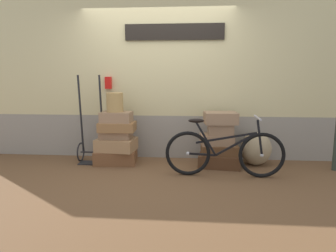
{
  "coord_description": "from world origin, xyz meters",
  "views": [
    {
      "loc": [
        0.61,
        -4.39,
        1.41
      ],
      "look_at": [
        0.21,
        0.24,
        0.64
      ],
      "focal_mm": 32.72,
      "sensor_mm": 36.0,
      "label": 1
    }
  ],
  "objects_px": {
    "suitcase_2": "(116,134)",
    "wicker_basket": "(115,102)",
    "suitcase_5": "(219,160)",
    "suitcase_9": "(221,118)",
    "luggage_trolley": "(92,143)",
    "suitcase_8": "(220,129)",
    "suitcase_3": "(117,127)",
    "suitcase_7": "(217,139)",
    "suitcase_1": "(116,144)",
    "suitcase_6": "(219,149)",
    "bicycle": "(224,153)",
    "suitcase_0": "(116,157)",
    "burlap_sack": "(256,149)",
    "suitcase_4": "(116,117)"
  },
  "relations": [
    {
      "from": "suitcase_2",
      "to": "wicker_basket",
      "type": "distance_m",
      "value": 0.52
    },
    {
      "from": "suitcase_5",
      "to": "suitcase_9",
      "type": "distance_m",
      "value": 0.67
    },
    {
      "from": "suitcase_5",
      "to": "luggage_trolley",
      "type": "xyz_separation_m",
      "value": [
        -2.07,
        0.06,
        0.22
      ]
    },
    {
      "from": "suitcase_8",
      "to": "luggage_trolley",
      "type": "height_order",
      "value": "luggage_trolley"
    },
    {
      "from": "suitcase_3",
      "to": "suitcase_7",
      "type": "xyz_separation_m",
      "value": [
        1.58,
        0.02,
        -0.18
      ]
    },
    {
      "from": "suitcase_1",
      "to": "suitcase_7",
      "type": "distance_m",
      "value": 1.6
    },
    {
      "from": "wicker_basket",
      "to": "suitcase_5",
      "type": "bearing_deg",
      "value": -0.79
    },
    {
      "from": "suitcase_1",
      "to": "suitcase_7",
      "type": "xyz_separation_m",
      "value": [
        1.6,
        0.03,
        0.11
      ]
    },
    {
      "from": "suitcase_7",
      "to": "suitcase_9",
      "type": "distance_m",
      "value": 0.34
    },
    {
      "from": "suitcase_8",
      "to": "suitcase_9",
      "type": "distance_m",
      "value": 0.18
    },
    {
      "from": "suitcase_3",
      "to": "suitcase_6",
      "type": "relative_size",
      "value": 1.03
    },
    {
      "from": "suitcase_6",
      "to": "wicker_basket",
      "type": "distance_m",
      "value": 1.8
    },
    {
      "from": "suitcase_9",
      "to": "wicker_basket",
      "type": "height_order",
      "value": "wicker_basket"
    },
    {
      "from": "suitcase_3",
      "to": "bicycle",
      "type": "distance_m",
      "value": 1.74
    },
    {
      "from": "suitcase_8",
      "to": "luggage_trolley",
      "type": "bearing_deg",
      "value": 175.22
    },
    {
      "from": "suitcase_0",
      "to": "wicker_basket",
      "type": "xyz_separation_m",
      "value": [
        0.0,
        0.01,
        0.88
      ]
    },
    {
      "from": "suitcase_2",
      "to": "suitcase_0",
      "type": "bearing_deg",
      "value": -90.35
    },
    {
      "from": "suitcase_3",
      "to": "bicycle",
      "type": "xyz_separation_m",
      "value": [
        1.64,
        -0.5,
        -0.26
      ]
    },
    {
      "from": "suitcase_1",
      "to": "burlap_sack",
      "type": "relative_size",
      "value": 1.13
    },
    {
      "from": "suitcase_5",
      "to": "suitcase_8",
      "type": "relative_size",
      "value": 1.67
    },
    {
      "from": "suitcase_2",
      "to": "luggage_trolley",
      "type": "relative_size",
      "value": 0.35
    },
    {
      "from": "suitcase_7",
      "to": "suitcase_6",
      "type": "bearing_deg",
      "value": -20.4
    },
    {
      "from": "suitcase_1",
      "to": "luggage_trolley",
      "type": "xyz_separation_m",
      "value": [
        -0.42,
        0.06,
        -0.0
      ]
    },
    {
      "from": "wicker_basket",
      "to": "suitcase_0",
      "type": "bearing_deg",
      "value": -108.28
    },
    {
      "from": "suitcase_5",
      "to": "suitcase_3",
      "type": "bearing_deg",
      "value": -173.28
    },
    {
      "from": "suitcase_8",
      "to": "suitcase_2",
      "type": "bearing_deg",
      "value": 175.2
    },
    {
      "from": "suitcase_0",
      "to": "burlap_sack",
      "type": "distance_m",
      "value": 2.25
    },
    {
      "from": "suitcase_4",
      "to": "suitcase_9",
      "type": "height_order",
      "value": "suitcase_9"
    },
    {
      "from": "luggage_trolley",
      "to": "suitcase_9",
      "type": "bearing_deg",
      "value": -1.11
    },
    {
      "from": "suitcase_1",
      "to": "suitcase_6",
      "type": "bearing_deg",
      "value": 6.56
    },
    {
      "from": "suitcase_3",
      "to": "suitcase_0",
      "type": "bearing_deg",
      "value": 161.75
    },
    {
      "from": "suitcase_6",
      "to": "burlap_sack",
      "type": "height_order",
      "value": "burlap_sack"
    },
    {
      "from": "suitcase_9",
      "to": "burlap_sack",
      "type": "height_order",
      "value": "suitcase_9"
    },
    {
      "from": "suitcase_4",
      "to": "burlap_sack",
      "type": "height_order",
      "value": "suitcase_4"
    },
    {
      "from": "suitcase_6",
      "to": "suitcase_8",
      "type": "distance_m",
      "value": 0.32
    },
    {
      "from": "suitcase_2",
      "to": "suitcase_5",
      "type": "distance_m",
      "value": 1.7
    },
    {
      "from": "suitcase_6",
      "to": "wicker_basket",
      "type": "xyz_separation_m",
      "value": [
        -1.65,
        0.01,
        0.72
      ]
    },
    {
      "from": "suitcase_3",
      "to": "luggage_trolley",
      "type": "distance_m",
      "value": 0.54
    },
    {
      "from": "suitcase_4",
      "to": "suitcase_8",
      "type": "bearing_deg",
      "value": 1.54
    },
    {
      "from": "suitcase_6",
      "to": "suitcase_9",
      "type": "xyz_separation_m",
      "value": [
        0.01,
        0.01,
        0.49
      ]
    },
    {
      "from": "suitcase_2",
      "to": "suitcase_7",
      "type": "relative_size",
      "value": 0.99
    },
    {
      "from": "suitcase_7",
      "to": "luggage_trolley",
      "type": "relative_size",
      "value": 0.35
    },
    {
      "from": "suitcase_8",
      "to": "burlap_sack",
      "type": "height_order",
      "value": "suitcase_8"
    },
    {
      "from": "suitcase_6",
      "to": "wicker_basket",
      "type": "bearing_deg",
      "value": 176.83
    },
    {
      "from": "suitcase_5",
      "to": "suitcase_6",
      "type": "height_order",
      "value": "suitcase_6"
    },
    {
      "from": "suitcase_2",
      "to": "wicker_basket",
      "type": "xyz_separation_m",
      "value": [
        0.0,
        -0.03,
        0.52
      ]
    },
    {
      "from": "suitcase_4",
      "to": "suitcase_8",
      "type": "xyz_separation_m",
      "value": [
        1.64,
        -0.0,
        -0.17
      ]
    },
    {
      "from": "luggage_trolley",
      "to": "suitcase_1",
      "type": "bearing_deg",
      "value": -8.43
    },
    {
      "from": "suitcase_7",
      "to": "suitcase_8",
      "type": "xyz_separation_m",
      "value": [
        0.05,
        -0.02,
        0.16
      ]
    },
    {
      "from": "suitcase_7",
      "to": "suitcase_8",
      "type": "bearing_deg",
      "value": -30.97
    }
  ]
}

